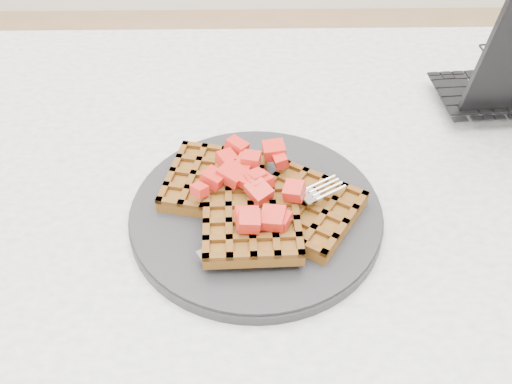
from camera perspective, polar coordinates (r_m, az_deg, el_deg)
The scene contains 5 objects.
table at distance 0.72m, azimuth 3.83°, elevation -7.46°, with size 1.20×0.80×0.75m.
plate at distance 0.61m, azimuth 0.00°, elevation -2.15°, with size 0.27×0.27×0.02m, color black.
waffles at distance 0.60m, azimuth 0.02°, elevation -1.13°, with size 0.23×0.19×0.03m.
strawberry_pile at distance 0.58m, azimuth 0.00°, elevation 0.99°, with size 0.15×0.15×0.02m, color #A90400, non-canonical shape.
fork at distance 0.58m, azimuth 2.73°, elevation -2.95°, with size 0.02×0.18×0.02m, color silver, non-canonical shape.
Camera 1 is at (-0.06, -0.45, 1.20)m, focal length 40.00 mm.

